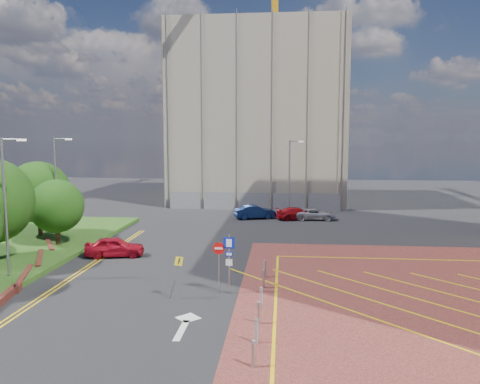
# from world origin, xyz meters

# --- Properties ---
(ground) EXTENTS (140.00, 140.00, 0.00)m
(ground) POSITION_xyz_m (0.00, 0.00, 0.00)
(ground) COLOR black
(ground) RESTS_ON ground
(retaining_wall) EXTENTS (6.06, 20.33, 0.40)m
(retaining_wall) POSITION_xyz_m (-11.80, 2.00, 0.20)
(retaining_wall) COLOR maroon
(retaining_wall) RESTS_ON ground
(tree_c) EXTENTS (4.00, 4.00, 4.90)m
(tree_c) POSITION_xyz_m (-13.50, 10.00, 3.19)
(tree_c) COLOR #3D2B1C
(tree_c) RESTS_ON grass_bed
(tree_d) EXTENTS (5.00, 5.00, 6.08)m
(tree_d) POSITION_xyz_m (-16.50, 13.00, 3.87)
(tree_d) COLOR #3D2B1C
(tree_d) RESTS_ON grass_bed
(lamp_left_near) EXTENTS (1.53, 0.16, 8.00)m
(lamp_left_near) POSITION_xyz_m (-12.42, 2.00, 4.66)
(lamp_left_near) COLOR #9EA0A8
(lamp_left_near) RESTS_ON grass_bed
(lamp_left_far) EXTENTS (1.53, 0.16, 8.00)m
(lamp_left_far) POSITION_xyz_m (-14.42, 12.00, 4.66)
(lamp_left_far) COLOR #9EA0A8
(lamp_left_far) RESTS_ON grass_bed
(lamp_back) EXTENTS (1.53, 0.16, 8.00)m
(lamp_back) POSITION_xyz_m (4.08, 28.00, 4.36)
(lamp_back) COLOR #9EA0A8
(lamp_back) RESTS_ON ground
(sign_cluster) EXTENTS (1.17, 0.12, 3.20)m
(sign_cluster) POSITION_xyz_m (0.30, 0.98, 1.95)
(sign_cluster) COLOR #9EA0A8
(sign_cluster) RESTS_ON ground
(warning_sign) EXTENTS (0.76, 0.42, 2.25)m
(warning_sign) POSITION_xyz_m (-2.10, -0.13, 1.43)
(warning_sign) COLOR #9EA0A8
(warning_sign) RESTS_ON ground
(bollard_row) EXTENTS (0.14, 11.14, 0.90)m
(bollard_row) POSITION_xyz_m (2.30, -1.67, 0.47)
(bollard_row) COLOR #9EA0A8
(bollard_row) RESTS_ON forecourt
(construction_building) EXTENTS (21.20, 19.20, 22.00)m
(construction_building) POSITION_xyz_m (0.00, 40.00, 11.00)
(construction_building) COLOR #AFA68F
(construction_building) RESTS_ON ground
(tower_crane) EXTENTS (1.60, 35.00, 35.40)m
(tower_crane) POSITION_xyz_m (2.00, 39.44, 25.85)
(tower_crane) COLOR orange
(tower_crane) RESTS_ON ground
(construction_fence) EXTENTS (21.60, 0.06, 2.00)m
(construction_fence) POSITION_xyz_m (1.00, 30.00, 1.00)
(construction_fence) COLOR gray
(construction_fence) RESTS_ON ground
(car_red_left) EXTENTS (4.30, 2.44, 1.38)m
(car_red_left) POSITION_xyz_m (-8.36, 7.98, 0.69)
(car_red_left) COLOR #AA0E1F
(car_red_left) RESTS_ON ground
(car_blue_back) EXTENTS (4.46, 2.74, 1.39)m
(car_blue_back) POSITION_xyz_m (0.49, 24.24, 0.69)
(car_blue_back) COLOR navy
(car_blue_back) RESTS_ON ground
(car_red_back) EXTENTS (4.57, 2.70, 1.24)m
(car_red_back) POSITION_xyz_m (4.79, 24.03, 0.62)
(car_red_back) COLOR #A70E16
(car_red_back) RESTS_ON ground
(car_silver_back) EXTENTS (4.16, 2.00, 1.14)m
(car_silver_back) POSITION_xyz_m (6.55, 24.13, 0.57)
(car_silver_back) COLOR #B9B8C0
(car_silver_back) RESTS_ON ground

